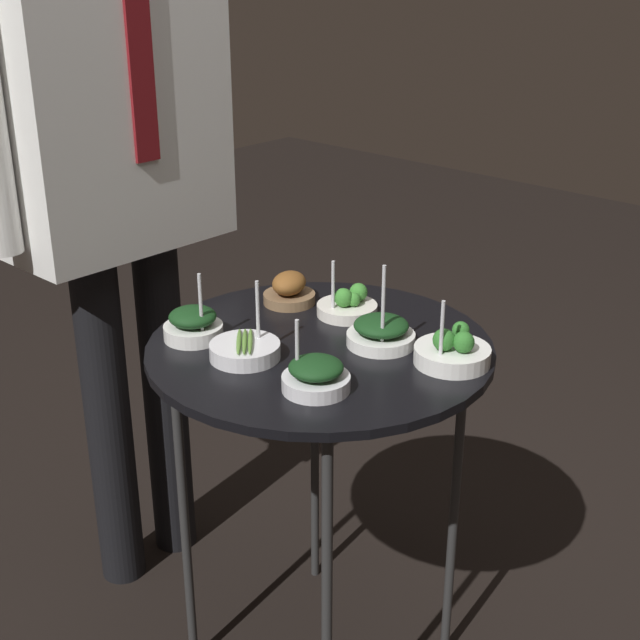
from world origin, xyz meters
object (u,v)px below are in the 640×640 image
object	(u,v)px
serving_cart	(320,372)
bowl_spinach_back_right	(193,325)
bowl_asparagus_front_center	(245,350)
bowl_spinach_center	(316,376)
bowl_spinach_front_left	(381,332)
waiter_figure	(112,136)
bowl_roast_front_right	(289,290)
bowl_broccoli_back_left	(452,351)
bowl_broccoli_mid_right	(348,305)

from	to	relation	value
serving_cart	bowl_spinach_back_right	distance (m)	0.26
serving_cart	bowl_asparagus_front_center	bearing A→B (deg)	156.35
bowl_spinach_center	serving_cart	bearing A→B (deg)	40.29
bowl_spinach_front_left	bowl_spinach_back_right	world-z (taller)	bowl_spinach_front_left
serving_cart	waiter_figure	xyz separation A→B (m)	(-0.04, 0.57, 0.38)
bowl_spinach_center	waiter_figure	distance (m)	0.76
serving_cart	bowl_spinach_center	xyz separation A→B (m)	(-0.14, -0.12, 0.09)
bowl_roast_front_right	bowl_broccoli_back_left	xyz separation A→B (m)	(-0.01, -0.42, -0.00)
bowl_spinach_front_left	waiter_figure	world-z (taller)	waiter_figure
serving_cart	bowl_asparagus_front_center	size ratio (longest dim) A/B	5.46
bowl_spinach_front_left	bowl_asparagus_front_center	bearing A→B (deg)	145.29
bowl_broccoli_mid_right	waiter_figure	world-z (taller)	waiter_figure
bowl_broccoli_mid_right	bowl_spinach_center	xyz separation A→B (m)	(-0.29, -0.18, 0.01)
waiter_figure	serving_cart	bearing A→B (deg)	-86.19
bowl_spinach_center	waiter_figure	xyz separation A→B (m)	(0.10, 0.69, 0.30)
bowl_broccoli_mid_right	waiter_figure	size ratio (longest dim) A/B	0.07
bowl_asparagus_front_center	bowl_broccoli_mid_right	size ratio (longest dim) A/B	1.14
bowl_spinach_back_right	bowl_broccoli_back_left	distance (m)	0.50
bowl_spinach_front_left	waiter_figure	xyz separation A→B (m)	(-0.11, 0.66, 0.30)
bowl_spinach_back_right	waiter_figure	xyz separation A→B (m)	(0.11, 0.37, 0.30)
bowl_broccoli_mid_right	waiter_figure	distance (m)	0.62
bowl_asparagus_front_center	bowl_spinach_center	size ratio (longest dim) A/B	1.11
serving_cart	bowl_asparagus_front_center	world-z (taller)	bowl_asparagus_front_center
bowl_spinach_front_left	bowl_roast_front_right	distance (m)	0.28
bowl_spinach_back_right	bowl_broccoli_back_left	world-z (taller)	bowl_spinach_back_right
bowl_spinach_front_left	bowl_asparagus_front_center	xyz separation A→B (m)	(-0.21, 0.15, -0.01)
bowl_spinach_center	bowl_asparagus_front_center	bearing A→B (deg)	88.75
bowl_roast_front_right	bowl_spinach_center	xyz separation A→B (m)	(-0.25, -0.31, -0.00)
bowl_spinach_front_left	bowl_spinach_back_right	bearing A→B (deg)	127.80
bowl_spinach_front_left	waiter_figure	size ratio (longest dim) A/B	0.10
bowl_spinach_front_left	bowl_roast_front_right	xyz separation A→B (m)	(0.03, 0.28, 0.00)
serving_cart	bowl_spinach_back_right	xyz separation A→B (m)	(-0.15, 0.20, 0.09)
bowl_asparagus_front_center	bowl_broccoli_back_left	distance (m)	0.38
serving_cart	bowl_spinach_front_left	size ratio (longest dim) A/B	4.46
bowl_spinach_back_right	bowl_spinach_center	distance (m)	0.32
bowl_asparagus_front_center	bowl_roast_front_right	xyz separation A→B (m)	(0.25, 0.13, 0.01)
bowl_roast_front_right	waiter_figure	bearing A→B (deg)	111.17
bowl_spinach_back_right	waiter_figure	distance (m)	0.49
bowl_spinach_back_right	bowl_spinach_center	xyz separation A→B (m)	(0.00, -0.32, -0.00)
bowl_broccoli_back_left	bowl_spinach_front_left	bearing A→B (deg)	99.67
bowl_spinach_center	bowl_broccoli_mid_right	bearing A→B (deg)	31.51
serving_cart	bowl_spinach_center	size ratio (longest dim) A/B	6.07
bowl_asparagus_front_center	waiter_figure	xyz separation A→B (m)	(0.10, 0.51, 0.31)
bowl_asparagus_front_center	waiter_figure	world-z (taller)	waiter_figure
bowl_broccoli_mid_right	bowl_spinach_center	distance (m)	0.34
bowl_broccoli_back_left	bowl_broccoli_mid_right	bearing A→B (deg)	81.29
serving_cart	bowl_spinach_front_left	xyz separation A→B (m)	(0.08, -0.09, 0.09)
serving_cart	bowl_roast_front_right	world-z (taller)	bowl_roast_front_right
bowl_broccoli_mid_right	bowl_spinach_front_left	bearing A→B (deg)	-115.81
bowl_asparagus_front_center	bowl_spinach_back_right	bearing A→B (deg)	93.15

